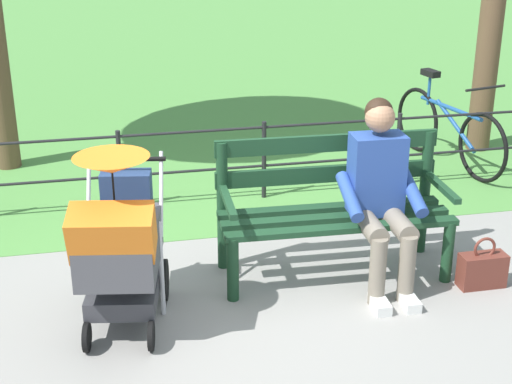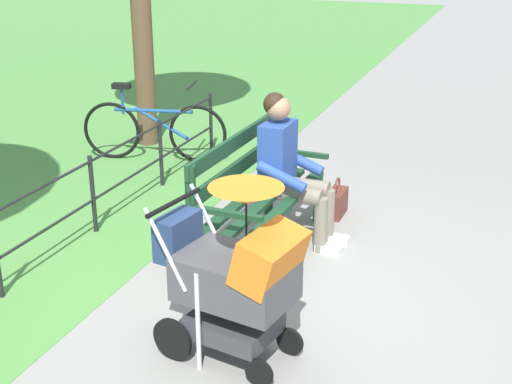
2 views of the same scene
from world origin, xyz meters
TOP-DOWN VIEW (x-y plane):
  - ground_plane at (0.00, 0.00)m, footprint 60.00×60.00m
  - grass_lawn at (0.00, -8.80)m, footprint 40.00×16.00m
  - park_bench at (-0.79, -0.12)m, footprint 1.62×0.65m
  - person_on_bench at (-1.05, 0.11)m, footprint 0.54×0.74m
  - stroller at (0.70, 0.35)m, footprint 0.64×0.95m
  - handbag at (-1.73, 0.35)m, footprint 0.32×0.14m
  - park_fence at (0.00, -1.53)m, footprint 6.23×0.04m
  - bicycle at (-2.57, -2.00)m, footprint 0.52×1.63m

SIDE VIEW (x-z plane):
  - ground_plane at x=0.00m, z-range 0.00..0.00m
  - grass_lawn at x=0.00m, z-range 0.00..0.01m
  - handbag at x=-1.73m, z-range -0.06..0.31m
  - bicycle at x=-2.57m, z-range -0.08..0.81m
  - park_fence at x=0.00m, z-range 0.06..0.76m
  - park_bench at x=-0.79m, z-range 0.05..1.01m
  - stroller at x=0.70m, z-range 0.02..1.17m
  - person_on_bench at x=-1.05m, z-range 0.04..1.31m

